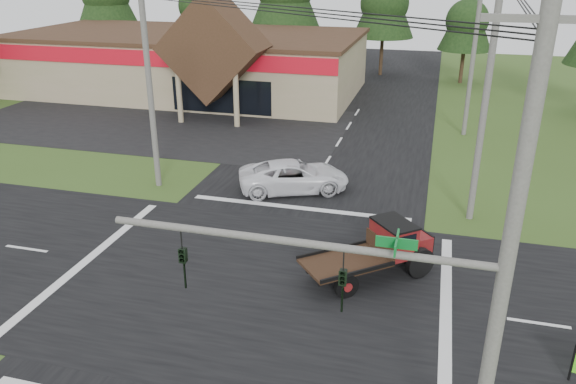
% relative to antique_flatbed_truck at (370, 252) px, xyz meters
% --- Properties ---
extents(ground, '(120.00, 120.00, 0.00)m').
position_rel_antique_flatbed_truck_xyz_m(ground, '(-4.12, -1.52, -1.07)').
color(ground, '#354E1B').
rests_on(ground, ground).
extents(road_ns, '(12.00, 120.00, 0.02)m').
position_rel_antique_flatbed_truck_xyz_m(road_ns, '(-4.12, -1.52, -1.06)').
color(road_ns, black).
rests_on(road_ns, ground).
extents(road_ew, '(120.00, 12.00, 0.02)m').
position_rel_antique_flatbed_truck_xyz_m(road_ew, '(-4.12, -1.52, -1.06)').
color(road_ew, black).
rests_on(road_ew, ground).
extents(parking_apron, '(28.00, 14.00, 0.02)m').
position_rel_antique_flatbed_truck_xyz_m(parking_apron, '(-18.12, 17.48, -1.06)').
color(parking_apron, black).
rests_on(parking_apron, ground).
extents(cvs_building, '(30.40, 18.20, 9.19)m').
position_rel_antique_flatbed_truck_xyz_m(cvs_building, '(-19.82, 28.05, 1.70)').
color(cvs_building, '#9A8D68').
rests_on(cvs_building, ground).
extents(traffic_signal_mast, '(8.12, 0.24, 7.00)m').
position_rel_antique_flatbed_truck_xyz_m(traffic_signal_mast, '(1.70, -9.02, 3.35)').
color(traffic_signal_mast, '#595651').
rests_on(traffic_signal_mast, ground).
extents(utility_pole_nr, '(2.00, 0.30, 11.00)m').
position_rel_antique_flatbed_truck_xyz_m(utility_pole_nr, '(3.38, -9.02, 4.56)').
color(utility_pole_nr, '#595651').
rests_on(utility_pole_nr, ground).
extents(utility_pole_nw, '(2.00, 0.30, 10.50)m').
position_rel_antique_flatbed_truck_xyz_m(utility_pole_nw, '(-12.12, 6.48, 4.31)').
color(utility_pole_nw, '#595651').
rests_on(utility_pole_nw, ground).
extents(utility_pole_ne, '(2.00, 0.30, 11.50)m').
position_rel_antique_flatbed_truck_xyz_m(utility_pole_ne, '(3.88, 6.48, 4.82)').
color(utility_pole_ne, '#595651').
rests_on(utility_pole_ne, ground).
extents(utility_pole_n, '(2.00, 0.30, 11.20)m').
position_rel_antique_flatbed_truck_xyz_m(utility_pole_n, '(3.88, 20.48, 4.67)').
color(utility_pole_n, '#595651').
rests_on(utility_pole_n, ground).
extents(tree_row_b, '(5.60, 5.60, 10.10)m').
position_rel_antique_flatbed_truck_xyz_m(tree_row_b, '(-24.12, 40.48, 5.63)').
color(tree_row_b, '#332316').
rests_on(tree_row_b, ground).
extents(tree_row_d, '(6.16, 6.16, 11.11)m').
position_rel_antique_flatbed_truck_xyz_m(tree_row_d, '(-4.12, 40.48, 6.30)').
color(tree_row_d, '#332316').
rests_on(tree_row_d, ground).
extents(tree_row_e, '(5.04, 5.04, 9.09)m').
position_rel_antique_flatbed_truck_xyz_m(tree_row_e, '(3.88, 38.48, 4.96)').
color(tree_row_e, '#332316').
rests_on(tree_row_e, ground).
extents(antique_flatbed_truck, '(5.19, 4.82, 2.15)m').
position_rel_antique_flatbed_truck_xyz_m(antique_flatbed_truck, '(0.00, 0.00, 0.00)').
color(antique_flatbed_truck, '#600D15').
rests_on(antique_flatbed_truck, ground).
extents(white_pickup, '(6.26, 4.62, 1.58)m').
position_rel_antique_flatbed_truck_xyz_m(white_pickup, '(-4.93, 7.67, -0.28)').
color(white_pickup, white).
rests_on(white_pickup, ground).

